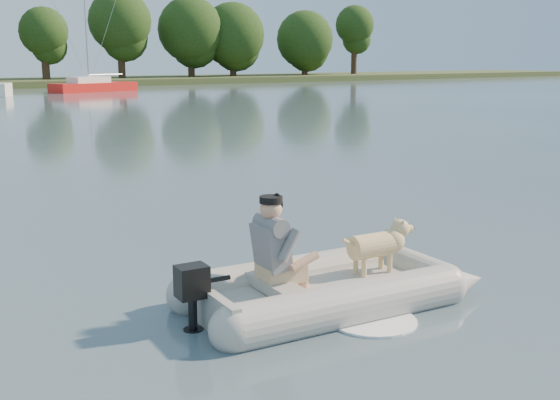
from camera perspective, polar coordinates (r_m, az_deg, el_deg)
water at (r=8.44m, az=6.80°, el=-7.86°), size 160.00×160.00×0.00m
dinghy at (r=8.06m, az=4.05°, el=-4.24°), size 4.66×3.05×1.41m
man at (r=7.69m, az=-0.59°, el=-3.53°), size 0.77×0.67×1.10m
dog at (r=8.49m, az=7.58°, el=-4.02°), size 0.96×0.38×0.63m
outboard_motor at (r=7.39m, az=-7.13°, el=-8.14°), size 0.43×0.31×0.80m
sailboat at (r=57.28m, az=-14.94°, el=8.92°), size 7.20×4.10×9.48m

